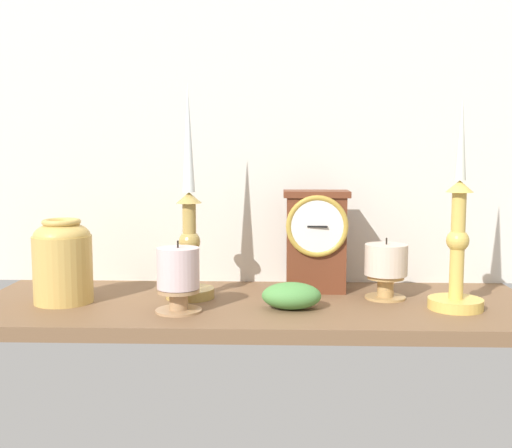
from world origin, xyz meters
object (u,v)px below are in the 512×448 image
(pillar_candle_near_clock, at_px, (178,276))
(candlestick_tall_left, at_px, (457,248))
(candlestick_tall_center, at_px, (189,232))
(pillar_candle_front, at_px, (386,267))
(mantel_clock, at_px, (316,239))
(brass_vase_jar, at_px, (63,259))

(pillar_candle_near_clock, bearing_deg, candlestick_tall_left, 4.29)
(candlestick_tall_center, distance_m, pillar_candle_front, 0.36)
(mantel_clock, height_order, brass_vase_jar, mantel_clock)
(candlestick_tall_center, height_order, brass_vase_jar, candlestick_tall_center)
(candlestick_tall_left, relative_size, candlestick_tall_center, 0.93)
(mantel_clock, relative_size, brass_vase_jar, 1.30)
(mantel_clock, height_order, pillar_candle_near_clock, mantel_clock)
(candlestick_tall_left, distance_m, candlestick_tall_center, 0.47)
(mantel_clock, bearing_deg, candlestick_tall_center, -165.26)
(candlestick_tall_center, bearing_deg, pillar_candle_near_clock, -92.71)
(mantel_clock, height_order, pillar_candle_front, mantel_clock)
(pillar_candle_front, bearing_deg, brass_vase_jar, -175.12)
(mantel_clock, relative_size, candlestick_tall_left, 0.54)
(brass_vase_jar, distance_m, pillar_candle_near_clock, 0.22)
(candlestick_tall_left, bearing_deg, pillar_candle_near_clock, -175.71)
(mantel_clock, xyz_separation_m, pillar_candle_front, (0.12, -0.06, -0.04))
(brass_vase_jar, bearing_deg, candlestick_tall_left, -2.02)
(candlestick_tall_center, bearing_deg, pillar_candle_front, 0.96)
(mantel_clock, xyz_separation_m, brass_vase_jar, (-0.45, -0.10, -0.02))
(candlestick_tall_left, xyz_separation_m, pillar_candle_near_clock, (-0.47, -0.04, -0.05))
(mantel_clock, bearing_deg, pillar_candle_front, -24.07)
(brass_vase_jar, distance_m, pillar_candle_front, 0.58)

